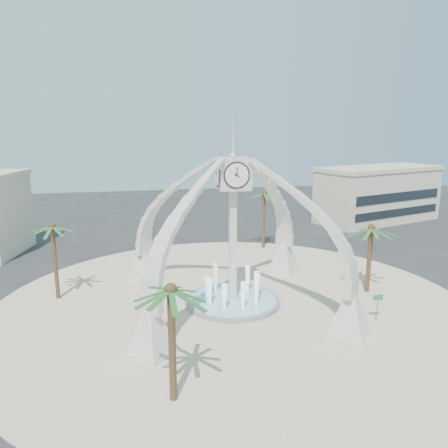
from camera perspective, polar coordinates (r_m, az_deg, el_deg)
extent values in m
plane|color=#282828|center=(37.67, 1.11, -10.36)|extent=(140.00, 140.00, 0.00)
cylinder|color=beige|center=(37.66, 1.11, -10.32)|extent=(40.00, 40.00, 0.06)
cube|color=beige|center=(36.04, 1.14, -3.17)|extent=(0.55, 0.55, 9.80)
cube|color=beige|center=(34.87, 1.19, 6.60)|extent=(2.50, 2.50, 2.50)
cone|color=beige|center=(34.69, 1.21, 11.95)|extent=(0.20, 0.20, 4.00)
cylinder|color=white|center=(33.63, 1.68, 6.37)|extent=(1.84, 0.04, 1.84)
pyramid|color=beige|center=(45.42, 7.85, -4.28)|extent=(3.80, 3.80, 3.20)
pyramid|color=beige|center=(42.91, -10.32, -5.38)|extent=(3.80, 3.80, 3.20)
pyramid|color=beige|center=(29.76, -9.46, -13.68)|extent=(3.80, 3.80, 3.20)
pyramid|color=beige|center=(33.28, 16.16, -11.10)|extent=(3.80, 3.80, 3.20)
cylinder|color=gray|center=(37.59, 1.11, -10.08)|extent=(8.00, 8.00, 0.40)
cylinder|color=#8ECCD4|center=(37.51, 1.11, -9.77)|extent=(7.40, 7.40, 0.04)
cone|color=white|center=(36.93, 1.12, -7.48)|extent=(0.60, 0.60, 3.20)
cube|color=#C4B599|center=(73.23, 19.44, 3.49)|extent=(21.49, 13.79, 8.00)
cube|color=#C4B599|center=(72.73, 19.69, 6.83)|extent=(21.87, 14.17, 0.60)
cylinder|color=brown|center=(41.26, 18.43, -4.45)|extent=(0.40, 0.40, 6.11)
cylinder|color=brown|center=(40.25, -21.17, -4.70)|extent=(0.35, 0.35, 6.63)
cylinder|color=brown|center=(53.60, 5.20, 0.49)|extent=(0.41, 0.41, 6.98)
cylinder|color=brown|center=(24.32, -6.79, -15.47)|extent=(0.41, 0.41, 6.57)
cylinder|color=slate|center=(36.08, 19.39, -10.19)|extent=(0.07, 0.07, 2.31)
cube|color=#1C7042|center=(35.79, 19.48, -9.03)|extent=(0.79, 0.12, 0.46)
cube|color=white|center=(35.79, 19.48, -9.03)|extent=(0.85, 0.11, 0.53)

